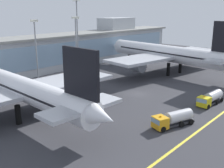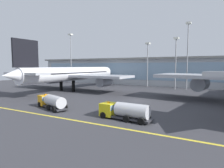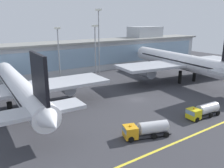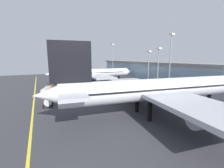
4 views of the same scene
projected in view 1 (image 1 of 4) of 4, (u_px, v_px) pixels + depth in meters
ground_plane at (138, 94)px, 72.52m from camera, size 197.32×197.32×0.00m
taxiway_centreline_stripe at (221, 114)px, 58.43m from camera, size 157.86×0.50×0.01m
terminal_building at (48, 52)px, 99.10m from camera, size 143.94×14.00×17.91m
airliner_near_left at (22, 89)px, 56.05m from camera, size 44.59×52.43×16.29m
airliner_near_right at (167, 54)px, 94.80m from camera, size 48.90×58.20×18.54m
fuel_tanker_truck at (172, 119)px, 52.11m from camera, size 9.34×5.39×2.90m
baggage_tug_near at (210, 98)px, 64.06m from camera, size 9.19×3.45×2.90m
apron_light_mast_centre at (35, 39)px, 84.60m from camera, size 1.80×1.80×18.80m
apron_light_mast_east at (76, 36)px, 90.44m from camera, size 1.80×1.80×19.51m
apron_light_mast_far_east at (77, 25)px, 94.34m from camera, size 1.80×1.80×25.26m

